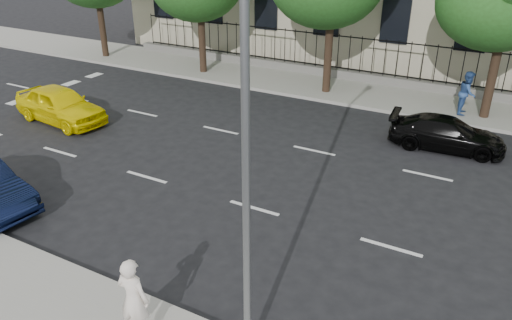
{
  "coord_description": "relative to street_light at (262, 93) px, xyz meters",
  "views": [
    {
      "loc": [
        5.99,
        -8.36,
        7.63
      ],
      "look_at": [
        -0.22,
        3.0,
        1.29
      ],
      "focal_mm": 35.0,
      "sensor_mm": 36.0,
      "label": 1
    }
  ],
  "objects": [
    {
      "name": "pedestrian_far",
      "position": [
        1.71,
        14.95,
        -4.09
      ],
      "size": [
        0.7,
        0.89,
        1.81
      ],
      "primitive_type": "imported",
      "rotation": [
        0.0,
        0.0,
        1.59
      ],
      "color": "#305291",
      "rests_on": "far_sidewalk"
    },
    {
      "name": "lane_markings",
      "position": [
        -2.5,
        6.52,
        -5.14
      ],
      "size": [
        49.6,
        4.62,
        0.01
      ],
      "primitive_type": null,
      "color": "silver",
      "rests_on": "ground"
    },
    {
      "name": "black_sedan",
      "position": [
        1.59,
        11.24,
        -4.56
      ],
      "size": [
        4.18,
        2.02,
        1.17
      ],
      "primitive_type": "imported",
      "rotation": [
        0.0,
        0.0,
        1.66
      ],
      "color": "black",
      "rests_on": "ground"
    },
    {
      "name": "crosswalk",
      "position": [
        -16.5,
        6.37,
        -5.14
      ],
      "size": [
        0.5,
        12.1,
        0.01
      ],
      "primitive_type": null,
      "color": "silver",
      "rests_on": "ground"
    },
    {
      "name": "yellow_taxi",
      "position": [
        -12.73,
        6.44,
        -4.41
      ],
      "size": [
        4.47,
        2.2,
        1.47
      ],
      "primitive_type": "imported",
      "rotation": [
        0.0,
        0.0,
        1.46
      ],
      "color": "#FFE700",
      "rests_on": "ground"
    },
    {
      "name": "street_light",
      "position": [
        0.0,
        0.0,
        0.0
      ],
      "size": [
        0.25,
        3.32,
        8.05
      ],
      "color": "slate",
      "rests_on": "near_sidewalk"
    },
    {
      "name": "ground",
      "position": [
        -2.5,
        1.77,
        -5.15
      ],
      "size": [
        120.0,
        120.0,
        0.0
      ],
      "primitive_type": "plane",
      "color": "black",
      "rests_on": "ground"
    },
    {
      "name": "far_sidewalk",
      "position": [
        -2.5,
        15.77,
        -5.07
      ],
      "size": [
        60.0,
        4.0,
        0.15
      ],
      "primitive_type": "cube",
      "color": "gray",
      "rests_on": "ground"
    },
    {
      "name": "woman_near",
      "position": [
        -2.09,
        -1.25,
        -4.08
      ],
      "size": [
        0.7,
        0.49,
        1.83
      ],
      "primitive_type": "imported",
      "rotation": [
        0.0,
        0.0,
        3.22
      ],
      "color": "white",
      "rests_on": "near_sidewalk"
    },
    {
      "name": "iron_fence",
      "position": [
        -2.5,
        17.47,
        -4.5
      ],
      "size": [
        30.0,
        0.5,
        2.2
      ],
      "color": "slate",
      "rests_on": "far_sidewalk"
    }
  ]
}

